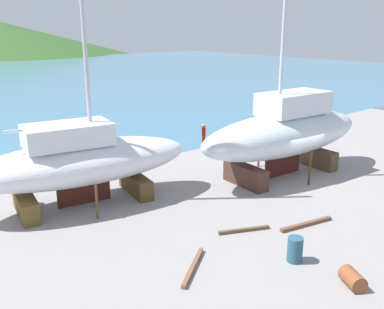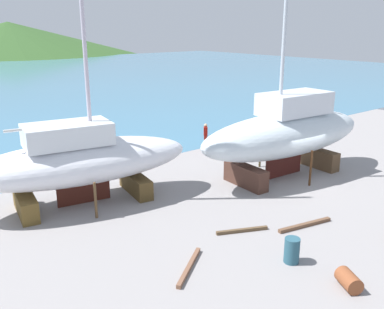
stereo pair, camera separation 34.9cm
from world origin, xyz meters
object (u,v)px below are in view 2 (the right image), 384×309
at_px(barrel_tipped_right, 349,280).
at_px(barrel_rust_near, 292,250).
at_px(sailboat_large_starboard, 286,132).
at_px(sailboat_small_center, 80,160).
at_px(worker, 206,135).

xyz_separation_m(barrel_tipped_right, barrel_rust_near, (-0.16, 2.09, 0.18)).
bearing_deg(sailboat_large_starboard, barrel_rust_near, 45.44).
distance_m(barrel_tipped_right, barrel_rust_near, 2.10).
distance_m(sailboat_large_starboard, barrel_tipped_right, 10.70).
bearing_deg(sailboat_large_starboard, barrel_tipped_right, 54.66).
height_order(sailboat_large_starboard, barrel_tipped_right, sailboat_large_starboard).
height_order(sailboat_small_center, barrel_rust_near, sailboat_small_center).
distance_m(sailboat_small_center, barrel_rust_near, 10.02).
bearing_deg(worker, sailboat_large_starboard, -54.24).
relative_size(sailboat_large_starboard, sailboat_small_center, 1.16).
bearing_deg(sailboat_small_center, barrel_tipped_right, -63.33).
xyz_separation_m(worker, barrel_tipped_right, (-6.91, -14.91, -0.60)).
bearing_deg(sailboat_small_center, sailboat_large_starboard, -8.47).
bearing_deg(sailboat_small_center, barrel_rust_near, -60.67).
bearing_deg(barrel_rust_near, sailboat_large_starboard, 41.18).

